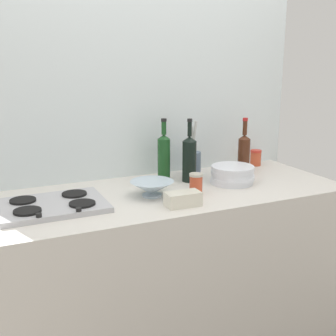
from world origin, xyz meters
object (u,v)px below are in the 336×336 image
condiment_jar_front (256,158)px  condiment_jar_rear (196,184)px  mixing_bowl (152,188)px  wine_bottle_mid_left (244,153)px  wine_bottle_mid_right (164,156)px  butter_dish (183,199)px  utensil_crock (193,162)px  stovetop_hob (52,205)px  plate_stack (232,175)px  wine_bottle_leftmost (189,158)px

condiment_jar_front → condiment_jar_rear: condiment_jar_rear is taller
mixing_bowl → condiment_jar_front: (0.82, 0.31, 0.01)m
wine_bottle_mid_left → condiment_jar_front: wine_bottle_mid_left is taller
wine_bottle_mid_right → mixing_bowl: size_ratio=1.59×
mixing_bowl → butter_dish: 0.20m
condiment_jar_rear → utensil_crock: bearing=64.9°
wine_bottle_mid_left → wine_bottle_mid_right: wine_bottle_mid_right is taller
wine_bottle_mid_left → wine_bottle_mid_right: bearing=172.9°
wine_bottle_mid_left → mixing_bowl: size_ratio=1.52×
wine_bottle_mid_right → butter_dish: (-0.10, -0.42, -0.10)m
condiment_jar_front → condiment_jar_rear: (-0.61, -0.36, 0.00)m
wine_bottle_mid_right → condiment_jar_rear: size_ratio=3.30×
mixing_bowl → butter_dish: mixing_bowl is taller
stovetop_hob → condiment_jar_rear: bearing=-6.5°
wine_bottle_mid_left → stovetop_hob: bearing=-172.0°
plate_stack → wine_bottle_leftmost: wine_bottle_leftmost is taller
wine_bottle_mid_left → wine_bottle_leftmost: bearing=-177.0°
mixing_bowl → condiment_jar_front: bearing=20.5°
wine_bottle_mid_right → butter_dish: bearing=-102.7°
wine_bottle_mid_right → condiment_jar_front: size_ratio=3.52×
mixing_bowl → condiment_jar_front: 0.88m
condiment_jar_rear → wine_bottle_mid_right: bearing=97.9°
wine_bottle_mid_left → butter_dish: (-0.57, -0.36, -0.09)m
butter_dish → condiment_jar_front: bearing=33.4°
mixing_bowl → wine_bottle_mid_right: bearing=54.7°
wine_bottle_mid_left → condiment_jar_rear: 0.50m
wine_bottle_leftmost → condiment_jar_rear: (-0.07, -0.21, -0.08)m
wine_bottle_mid_left → condiment_jar_rear: size_ratio=3.14×
wine_bottle_leftmost → utensil_crock: wine_bottle_leftmost is taller
mixing_bowl → condiment_jar_rear: 0.22m
wine_bottle_mid_right → mixing_bowl: 0.31m
plate_stack → utensil_crock: (-0.12, 0.23, 0.03)m
wine_bottle_mid_left → mixing_bowl: bearing=-164.4°
stovetop_hob → plate_stack: plate_stack is taller
wine_bottle_mid_left → plate_stack: bearing=-138.7°
plate_stack → wine_bottle_leftmost: bearing=145.3°
stovetop_hob → utensil_crock: 0.86m
utensil_crock → stovetop_hob: bearing=-164.0°
plate_stack → wine_bottle_mid_right: size_ratio=0.69×
stovetop_hob → condiment_jar_rear: (0.68, -0.08, 0.04)m
wine_bottle_leftmost → mixing_bowl: wine_bottle_leftmost is taller
stovetop_hob → plate_stack: bearing=0.3°
wine_bottle_mid_left → wine_bottle_mid_right: 0.48m
utensil_crock → condiment_jar_front: utensil_crock is taller
mixing_bowl → stovetop_hob: bearing=177.1°
mixing_bowl → condiment_jar_rear: condiment_jar_rear is taller
butter_dish → condiment_jar_rear: condiment_jar_rear is taller
wine_bottle_leftmost → condiment_jar_front: 0.56m
wine_bottle_leftmost → butter_dish: bearing=-121.2°
wine_bottle_leftmost → condiment_jar_front: bearing=15.3°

